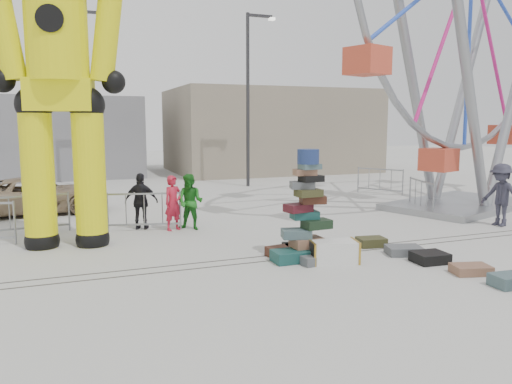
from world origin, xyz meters
name	(u,v)px	position (x,y,z in m)	size (l,w,h in m)	color
ground	(324,263)	(0.00, 0.00, 0.00)	(90.00, 90.00, 0.00)	#9E9E99
track_line_near	(312,256)	(0.00, 0.60, 0.00)	(40.00, 0.04, 0.01)	#47443F
track_line_far	(304,252)	(0.00, 1.00, 0.00)	(40.00, 0.04, 0.01)	#47443F
building_right	(269,131)	(7.00, 20.00, 2.50)	(12.00, 8.00, 5.00)	gray
building_left	(48,137)	(-6.00, 22.00, 2.20)	(10.00, 8.00, 4.40)	gray
lamp_post_right	(250,91)	(3.09, 13.00, 4.48)	(1.41, 0.25, 8.00)	#2D2D30
lamp_post_left	(90,90)	(-3.91, 15.00, 4.48)	(1.41, 0.25, 8.00)	#2D2D30
suitcase_tower	(306,228)	(-0.18, 0.55, 0.68)	(1.71, 1.53, 2.45)	#194C49
crash_test_dummy	(59,71)	(-5.17, 3.60, 4.22)	(3.20, 1.40, 8.01)	black
steamer_trunk	(334,252)	(0.22, 0.00, 0.24)	(1.02, 0.59, 0.48)	silver
row_case_0	(371,242)	(1.81, 0.92, 0.11)	(0.68, 0.48, 0.22)	#3D3D1E
row_case_1	(404,250)	(2.06, -0.02, 0.10)	(0.78, 0.55, 0.20)	#595D61
row_case_2	(430,257)	(2.17, -0.77, 0.11)	(0.72, 0.59, 0.23)	black
row_case_3	(471,269)	(2.39, -1.73, 0.09)	(0.74, 0.48, 0.19)	#8C5F47
row_case_4	(511,280)	(2.49, -2.60, 0.12)	(0.71, 0.47, 0.23)	#476166
barricade_dummy_b	(30,214)	(-6.10, 5.40, 0.55)	(2.00, 0.10, 1.10)	gray
barricade_dummy_c	(144,211)	(-3.13, 4.74, 0.55)	(2.00, 0.10, 1.10)	gray
barricade_wheel_front	(421,196)	(6.13, 4.40, 0.55)	(2.00, 0.10, 1.10)	gray
barricade_wheel_back	(380,181)	(7.37, 8.57, 0.55)	(2.00, 0.10, 1.10)	gray
pedestrian_red	(173,203)	(-2.35, 4.51, 0.78)	(0.57, 0.37, 1.55)	#B41930
pedestrian_green	(190,202)	(-1.88, 4.41, 0.79)	(0.77, 0.60, 1.59)	#1B6F1D
pedestrian_black	(141,201)	(-3.17, 4.97, 0.80)	(0.94, 0.39, 1.61)	black
pedestrian_grey	(501,195)	(6.75, 1.67, 0.92)	(1.19, 0.68, 1.84)	#2B2A39
parked_suv	(37,195)	(-6.06, 8.72, 0.61)	(2.02, 4.39, 1.22)	#8C755A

